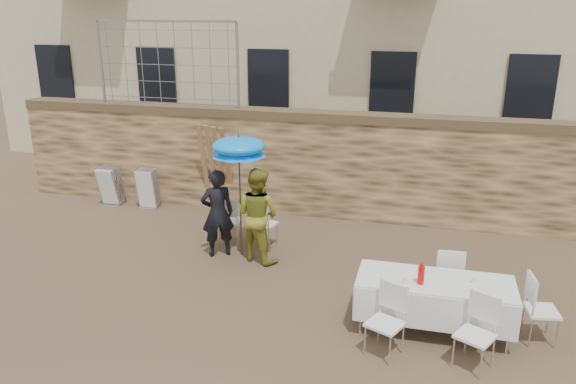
% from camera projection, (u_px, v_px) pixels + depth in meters
% --- Properties ---
extents(ground, '(80.00, 80.00, 0.00)m').
position_uv_depth(ground, '(221.00, 335.00, 7.74)').
color(ground, brown).
rests_on(ground, ground).
extents(stone_wall, '(13.00, 0.50, 2.20)m').
position_uv_depth(stone_wall, '(302.00, 164.00, 11.99)').
color(stone_wall, olive).
rests_on(stone_wall, ground).
extents(chain_link_fence, '(3.20, 0.06, 1.80)m').
position_uv_depth(chain_link_fence, '(167.00, 65.00, 12.06)').
color(chain_link_fence, gray).
rests_on(chain_link_fence, stone_wall).
extents(man_suit, '(0.70, 0.63, 1.61)m').
position_uv_depth(man_suit, '(217.00, 213.00, 9.98)').
color(man_suit, black).
rests_on(man_suit, ground).
extents(woman_dress, '(1.00, 0.90, 1.69)m').
position_uv_depth(woman_dress, '(258.00, 215.00, 9.79)').
color(woman_dress, gold).
rests_on(woman_dress, ground).
extents(umbrella, '(0.98, 0.98, 2.08)m').
position_uv_depth(umbrella, '(239.00, 150.00, 9.60)').
color(umbrella, '#3F3F44').
rests_on(umbrella, ground).
extents(couple_chair_left, '(0.58, 0.58, 0.96)m').
position_uv_depth(couple_chair_left, '(229.00, 219.00, 10.58)').
color(couple_chair_left, white).
rests_on(couple_chair_left, ground).
extents(couple_chair_right, '(0.56, 0.56, 0.96)m').
position_uv_depth(couple_chair_right, '(264.00, 223.00, 10.42)').
color(couple_chair_right, white).
rests_on(couple_chair_right, ground).
extents(banquet_table, '(2.10, 0.85, 0.78)m').
position_uv_depth(banquet_table, '(435.00, 283.00, 7.62)').
color(banquet_table, white).
rests_on(banquet_table, ground).
extents(soda_bottle, '(0.09, 0.09, 0.26)m').
position_uv_depth(soda_bottle, '(421.00, 275.00, 7.47)').
color(soda_bottle, red).
rests_on(soda_bottle, banquet_table).
extents(table_chair_front_left, '(0.64, 0.64, 0.96)m').
position_uv_depth(table_chair_front_left, '(385.00, 322.00, 7.15)').
color(table_chair_front_left, white).
rests_on(table_chair_front_left, ground).
extents(table_chair_front_right, '(0.65, 0.65, 0.96)m').
position_uv_depth(table_chair_front_right, '(475.00, 334.00, 6.89)').
color(table_chair_front_right, white).
rests_on(table_chair_front_right, ground).
extents(table_chair_back, '(0.51, 0.51, 0.96)m').
position_uv_depth(table_chair_back, '(448.00, 275.00, 8.39)').
color(table_chair_back, white).
rests_on(table_chair_back, ground).
extents(table_chair_side, '(0.54, 0.54, 0.96)m').
position_uv_depth(table_chair_side, '(542.00, 309.00, 7.46)').
color(table_chair_side, white).
rests_on(table_chair_side, ground).
extents(chair_stack_left, '(0.46, 0.47, 0.92)m').
position_uv_depth(chair_stack_left, '(115.00, 183.00, 12.78)').
color(chair_stack_left, white).
rests_on(chair_stack_left, ground).
extents(chair_stack_right, '(0.46, 0.40, 0.92)m').
position_uv_depth(chair_stack_right, '(151.00, 186.00, 12.57)').
color(chair_stack_right, white).
rests_on(chair_stack_right, ground).
extents(wood_planks, '(0.70, 0.20, 2.00)m').
position_uv_depth(wood_planks, '(218.00, 167.00, 12.09)').
color(wood_planks, '#A37749').
rests_on(wood_planks, ground).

